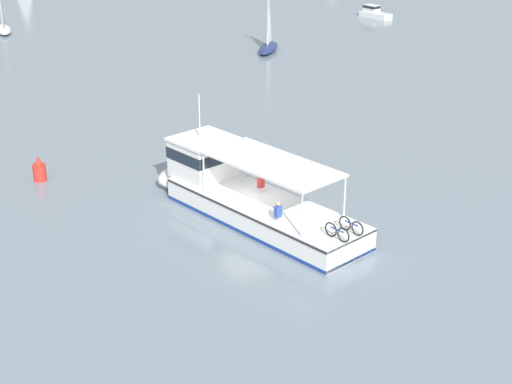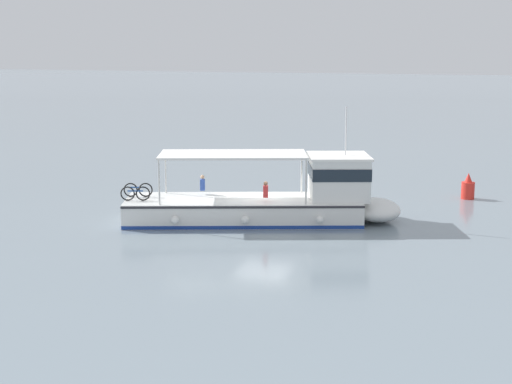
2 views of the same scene
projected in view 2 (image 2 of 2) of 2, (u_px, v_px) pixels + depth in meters
The scene contains 3 objects.
ground_plane at pixel (264, 221), 34.92m from camera, with size 400.00×400.00×0.00m, color gray.
ferry_main at pixel (278, 200), 34.54m from camera, with size 7.50×12.96×5.32m.
channel_buoy at pixel (468, 188), 39.85m from camera, with size 0.70×0.70×1.40m.
Camera 2 is at (31.99, 11.60, 7.96)m, focal length 52.42 mm.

